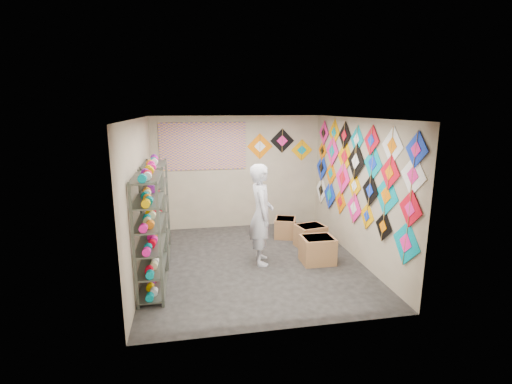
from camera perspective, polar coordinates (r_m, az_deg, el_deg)
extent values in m
plane|color=black|center=(7.21, -0.36, -10.69)|extent=(4.50, 4.50, 0.00)
plane|color=tan|center=(8.97, -2.88, 3.01)|extent=(4.00, 0.00, 4.00)
plane|color=tan|center=(4.67, 4.48, -6.29)|extent=(4.00, 0.00, 4.00)
plane|color=tan|center=(6.74, -17.36, -0.86)|extent=(0.00, 4.50, 4.50)
plane|color=tan|center=(7.39, 15.08, 0.46)|extent=(0.00, 4.50, 4.50)
plane|color=slate|center=(6.61, -0.39, 11.30)|extent=(4.50, 4.50, 0.00)
cube|color=#4C5147|center=(6.01, -15.94, -6.38)|extent=(0.40, 1.10, 1.90)
cube|color=#4C5147|center=(7.25, -15.02, -3.04)|extent=(0.40, 1.10, 1.90)
cylinder|color=#F31193|center=(5.53, -16.45, -7.06)|extent=(0.12, 0.10, 0.12)
cylinder|color=orange|center=(5.71, -16.26, -6.41)|extent=(0.12, 0.10, 0.12)
cylinder|color=#E2AC00|center=(5.89, -16.08, -5.81)|extent=(0.12, 0.10, 0.12)
cylinder|color=white|center=(6.07, -15.92, -5.23)|extent=(0.12, 0.10, 0.12)
cylinder|color=red|center=(6.26, -15.76, -4.70)|extent=(0.12, 0.10, 0.12)
cylinder|color=#771C98|center=(6.44, -15.61, -4.19)|extent=(0.12, 0.10, 0.12)
cylinder|color=beige|center=(6.76, -15.37, -3.36)|extent=(0.12, 0.10, 0.12)
cylinder|color=#028B95|center=(6.95, -15.24, -2.92)|extent=(0.12, 0.10, 0.12)
cylinder|color=#F31193|center=(7.13, -15.12, -2.51)|extent=(0.12, 0.10, 0.12)
cylinder|color=orange|center=(7.32, -15.01, -2.12)|extent=(0.12, 0.10, 0.12)
cylinder|color=#E2AC00|center=(7.50, -14.90, -1.74)|extent=(0.12, 0.10, 0.12)
cylinder|color=white|center=(7.69, -14.80, -1.39)|extent=(0.12, 0.10, 0.12)
cube|color=#0090A0|center=(5.99, 22.09, -7.26)|extent=(0.04, 0.71, 0.71)
cube|color=black|center=(6.48, 19.02, -5.03)|extent=(0.03, 0.51, 0.51)
cube|color=#EE9F00|center=(7.00, 16.71, -3.53)|extent=(0.03, 0.51, 0.51)
cube|color=#FF1C8D|center=(7.43, 14.83, -2.41)|extent=(0.02, 0.61, 0.61)
cube|color=orange|center=(8.06, 12.85, -1.42)|extent=(0.01, 0.56, 0.56)
cube|color=#0D32D0|center=(8.57, 11.24, -0.40)|extent=(0.04, 0.66, 0.66)
cube|color=white|center=(9.11, 10.01, 0.32)|extent=(0.02, 0.69, 0.69)
cube|color=red|center=(5.79, 22.65, -2.41)|extent=(0.01, 0.57, 0.57)
cube|color=#0090A0|center=(6.37, 19.43, -0.48)|extent=(0.03, 0.71, 0.71)
cube|color=black|center=(6.81, 17.15, 0.23)|extent=(0.02, 0.58, 0.58)
cube|color=#EE9F00|center=(7.40, 14.93, 0.94)|extent=(0.03, 0.54, 0.54)
cube|color=#FF1C8D|center=(7.86, 13.18, 2.15)|extent=(0.04, 0.69, 0.69)
cube|color=orange|center=(8.50, 11.44, 2.84)|extent=(0.03, 0.59, 0.59)
cube|color=#0D32D0|center=(8.99, 10.05, 3.76)|extent=(0.04, 0.66, 0.66)
cube|color=white|center=(5.73, 23.03, 2.38)|extent=(0.02, 0.62, 0.62)
cube|color=red|center=(6.22, 19.89, 2.85)|extent=(0.03, 0.57, 0.57)
cube|color=#0090A0|center=(6.73, 17.54, 4.23)|extent=(0.03, 0.64, 0.64)
cube|color=black|center=(7.29, 15.10, 4.58)|extent=(0.03, 0.71, 0.71)
cube|color=#EE9F00|center=(7.79, 13.50, 5.30)|extent=(0.03, 0.71, 0.71)
cube|color=#FF1C8D|center=(8.36, 11.64, 6.19)|extent=(0.02, 0.68, 0.68)
cube|color=orange|center=(8.98, 10.18, 6.27)|extent=(0.03, 0.51, 0.51)
cube|color=#0D32D0|center=(5.63, 23.46, 6.03)|extent=(0.03, 0.53, 0.53)
cube|color=white|center=(6.19, 20.25, 6.69)|extent=(0.01, 0.62, 0.62)
cube|color=red|center=(6.75, 17.33, 7.61)|extent=(0.03, 0.53, 0.53)
cube|color=#0090A0|center=(7.30, 15.26, 7.83)|extent=(0.03, 0.55, 0.55)
cube|color=black|center=(7.77, 13.46, 8.48)|extent=(0.02, 0.56, 0.56)
cube|color=#EE9F00|center=(8.32, 11.93, 8.92)|extent=(0.02, 0.59, 0.59)
cube|color=#FF1C8D|center=(8.85, 10.39, 8.93)|extent=(0.01, 0.58, 0.58)
cube|color=orange|center=(8.96, 0.60, 7.03)|extent=(0.62, 0.02, 0.62)
cube|color=black|center=(9.07, 4.04, 7.87)|extent=(0.60, 0.02, 0.60)
cube|color=#EE9F00|center=(9.23, 7.05, 6.42)|extent=(0.53, 0.02, 0.53)
cube|color=#654597|center=(8.79, -8.13, 6.98)|extent=(2.00, 0.01, 1.10)
imported|color=silver|center=(6.88, 0.81, -3.46)|extent=(0.76, 0.56, 1.89)
cube|color=#997042|center=(7.19, 9.44, -8.76)|extent=(0.60, 0.50, 0.50)
cube|color=#997042|center=(7.95, 8.36, -6.73)|extent=(0.66, 0.58, 0.47)
cube|color=#997042|center=(8.48, 4.52, -5.48)|extent=(0.59, 0.62, 0.44)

